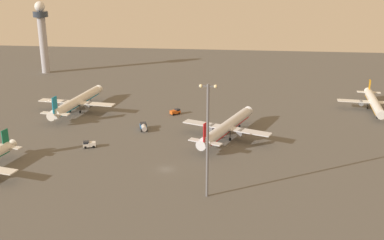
% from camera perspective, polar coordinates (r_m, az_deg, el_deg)
% --- Properties ---
extents(ground_plane, '(416.00, 416.00, 0.00)m').
position_cam_1_polar(ground_plane, '(141.19, -3.16, -5.98)').
color(ground_plane, '#56544F').
extents(control_tower, '(8.00, 8.00, 39.25)m').
position_cam_1_polar(control_tower, '(275.12, -17.73, 10.12)').
color(control_tower, '#A8A8B2').
rests_on(control_tower, ground).
extents(airplane_far_stand, '(31.68, 40.20, 10.73)m').
position_cam_1_polar(airplane_far_stand, '(164.68, 4.22, -0.85)').
color(airplane_far_stand, silver).
rests_on(airplane_far_stand, ground).
extents(airplane_terminal_side, '(33.17, 42.48, 10.90)m').
position_cam_1_polar(airplane_terminal_side, '(199.81, -13.81, 2.15)').
color(airplane_terminal_side, silver).
rests_on(airplane_terminal_side, ground).
extents(airplane_mid_apron, '(29.29, 37.56, 9.63)m').
position_cam_1_polar(airplane_mid_apron, '(209.56, 21.22, 2.03)').
color(airplane_mid_apron, silver).
rests_on(airplane_mid_apron, ground).
extents(maintenance_van, '(4.55, 3.16, 2.25)m').
position_cam_1_polar(maintenance_van, '(160.36, -12.40, -2.89)').
color(maintenance_van, white).
rests_on(maintenance_van, ground).
extents(baggage_tractor, '(4.39, 4.23, 2.25)m').
position_cam_1_polar(baggage_tractor, '(191.07, -2.04, 1.02)').
color(baggage_tractor, '#D85919').
rests_on(baggage_tractor, ground).
extents(fuel_truck, '(3.89, 6.64, 2.35)m').
position_cam_1_polar(fuel_truck, '(173.85, -5.90, -0.79)').
color(fuel_truck, '#3372BF').
rests_on(fuel_truck, ground).
extents(apron_light_east, '(4.80, 0.90, 30.51)m').
position_cam_1_polar(apron_light_east, '(118.70, 1.91, -1.85)').
color(apron_light_east, slate).
rests_on(apron_light_east, ground).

